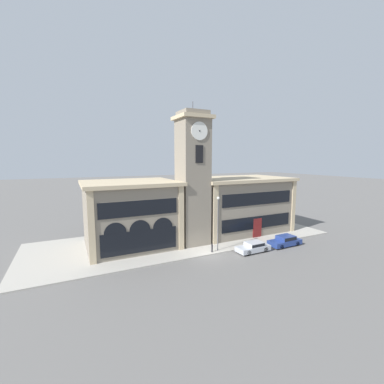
{
  "coord_description": "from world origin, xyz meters",
  "views": [
    {
      "loc": [
        -14.95,
        -25.68,
        11.52
      ],
      "look_at": [
        -1.0,
        3.03,
        7.41
      ],
      "focal_mm": 24.0,
      "sensor_mm": 36.0,
      "label": 1
    }
  ],
  "objects_px": {
    "parked_car_near": "(253,247)",
    "parked_car_mid": "(285,240)",
    "street_lamp": "(218,216)",
    "bollard": "(212,248)"
  },
  "relations": [
    {
      "from": "parked_car_near",
      "to": "parked_car_mid",
      "type": "relative_size",
      "value": 0.94
    },
    {
      "from": "parked_car_near",
      "to": "street_lamp",
      "type": "height_order",
      "value": "street_lamp"
    },
    {
      "from": "parked_car_near",
      "to": "street_lamp",
      "type": "bearing_deg",
      "value": -28.79
    },
    {
      "from": "parked_car_near",
      "to": "bollard",
      "type": "distance_m",
      "value": 5.21
    },
    {
      "from": "parked_car_mid",
      "to": "street_lamp",
      "type": "relative_size",
      "value": 0.68
    },
    {
      "from": "parked_car_mid",
      "to": "bollard",
      "type": "height_order",
      "value": "parked_car_mid"
    },
    {
      "from": "parked_car_near",
      "to": "bollard",
      "type": "xyz_separation_m",
      "value": [
        -4.85,
        1.91,
        -0.0
      ]
    },
    {
      "from": "parked_car_mid",
      "to": "street_lamp",
      "type": "height_order",
      "value": "street_lamp"
    },
    {
      "from": "street_lamp",
      "to": "bollard",
      "type": "bearing_deg",
      "value": -169.27
    },
    {
      "from": "parked_car_near",
      "to": "bollard",
      "type": "relative_size",
      "value": 4.11
    }
  ]
}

